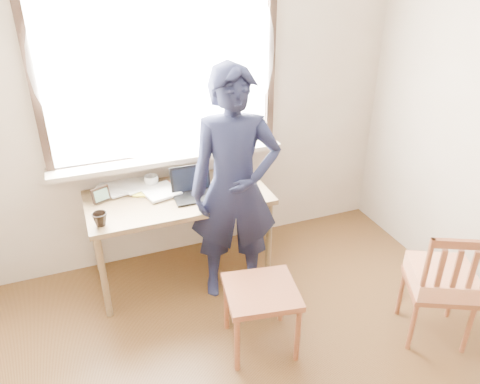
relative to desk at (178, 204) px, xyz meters
name	(u,v)px	position (x,y,z in m)	size (l,w,h in m)	color
room_shell	(292,152)	(0.20, -1.43, 0.98)	(3.52, 4.02, 2.61)	#BFAF99
desk	(178,204)	(0.00, 0.00, 0.00)	(1.37, 0.69, 0.74)	brown
laptop	(193,189)	(0.11, -0.03, 0.13)	(0.31, 0.25, 0.21)	black
mug_white	(151,181)	(-0.15, 0.23, 0.12)	(0.11, 0.11, 0.09)	white
mug_dark	(100,219)	(-0.60, -0.23, 0.12)	(0.10, 0.10, 0.10)	black
mouse	(233,190)	(0.41, -0.10, 0.09)	(0.09, 0.06, 0.04)	black
desk_clutter	(139,188)	(-0.26, 0.20, 0.09)	(0.61, 0.48, 0.03)	white
book_a	(127,188)	(-0.35, 0.24, 0.09)	(0.19, 0.25, 0.02)	white
book_b	(223,171)	(0.45, 0.25, 0.09)	(0.20, 0.27, 0.02)	white
picture_frame	(101,196)	(-0.55, 0.10, 0.13)	(0.13, 0.07, 0.11)	black
work_chair	(261,298)	(0.29, -0.94, -0.26)	(0.52, 0.51, 0.47)	brown
side_chair	(442,280)	(1.44, -1.29, -0.19)	(0.55, 0.54, 0.90)	brown
person	(235,189)	(0.34, -0.32, 0.23)	(0.65, 0.42, 1.77)	black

